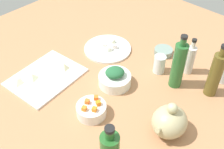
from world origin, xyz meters
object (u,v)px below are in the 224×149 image
drinking_glass_1 (159,64)px  cutting_board (46,77)px  bottle_2 (215,74)px  bottle_3 (190,59)px  bottle_1 (178,65)px  bowl_greens (114,80)px  teapot (169,121)px  plate_tofu (108,49)px  drinking_glass_0 (224,73)px  bowl_small_side (163,51)px  bowl_carrots (91,110)px

drinking_glass_1 → cutting_board: bearing=-42.0°
bottle_2 → bottle_3: bearing=-110.7°
bottle_3 → bottle_1: bearing=2.3°
bowl_greens → teapot: teapot is taller
plate_tofu → drinking_glass_0: bearing=109.0°
plate_tofu → bowl_small_side: bowl_small_side is taller
cutting_board → bottle_2: bearing=125.6°
cutting_board → drinking_glass_1: drinking_glass_1 is taller
bottle_3 → teapot: bearing=20.1°
bowl_carrots → bowl_greens: bearing=-165.2°
cutting_board → bowl_small_side: (-54.43, 30.60, 1.12)cm
plate_tofu → drinking_glass_1: (-4.33, 30.99, 4.07)cm
bowl_greens → bottle_2: 44.72cm
bowl_carrots → teapot: (-14.39, 28.61, 3.82)cm
bottle_3 → drinking_glass_1: bottle_3 is taller
cutting_board → drinking_glass_0: (-56.57, 63.32, 4.49)cm
drinking_glass_1 → bottle_1: bearing=77.6°
bowl_carrots → teapot: teapot is taller
bottle_2 → teapot: bearing=-3.1°
drinking_glass_0 → bottle_1: bearing=-40.4°
bowl_greens → bowl_small_side: bowl_greens is taller
bowl_small_side → bottle_2: size_ratio=0.36×
bottle_2 → bottle_3: size_ratio=1.37×
bottle_3 → bowl_carrots: bearing=-16.3°
plate_tofu → drinking_glass_1: size_ratio=2.74×
cutting_board → bottle_1: bottle_1 is taller
bowl_carrots → drinking_glass_0: 64.91cm
plate_tofu → teapot: teapot is taller
bottle_2 → drinking_glass_1: 26.94cm
teapot → bottle_2: (-31.23, 1.68, 4.99)cm
plate_tofu → bottle_3: bearing=108.5°
bowl_greens → bowl_carrots: bearing=14.8°
bowl_small_side → bottle_2: bearing=73.8°
cutting_board → bowl_small_side: bearing=150.7°
drinking_glass_0 → drinking_glass_1: drinking_glass_0 is taller
drinking_glass_0 → drinking_glass_1: bearing=-59.6°
bowl_greens → bowl_carrots: size_ratio=1.20×
bowl_small_side → bottle_3: 18.58cm
bottle_3 → drinking_glass_1: (9.59, -10.56, -3.28)cm
bowl_carrots → teapot: bearing=116.7°
bowl_greens → drinking_glass_0: size_ratio=1.52×
bowl_small_side → plate_tofu: bearing=-54.3°
cutting_board → teapot: 63.07cm
cutting_board → bottle_3: size_ratio=1.70×
bottle_1 → bowl_small_side: bearing=-131.7°
plate_tofu → bottle_1: (-1.90, 42.03, 11.34)cm
drinking_glass_1 → bottle_2: bearing=98.5°
cutting_board → bottle_3: bearing=136.8°
bowl_greens → bottle_1: 29.93cm
teapot → bottle_2: size_ratio=0.61×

